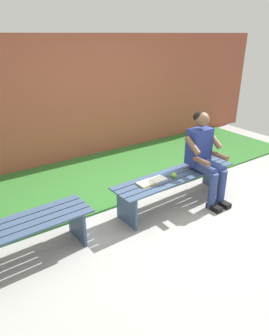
# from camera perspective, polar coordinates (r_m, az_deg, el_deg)

# --- Properties ---
(ground_plane) EXTENTS (10.00, 7.00, 0.04)m
(ground_plane) POSITION_cam_1_polar(r_m,az_deg,el_deg) (3.21, 3.88, -20.30)
(ground_plane) COLOR #9E9E99
(grass_strip) EXTENTS (9.00, 2.13, 0.03)m
(grass_strip) POSITION_cam_1_polar(r_m,az_deg,el_deg) (4.97, -13.77, -3.11)
(grass_strip) COLOR #2D6B28
(grass_strip) RESTS_ON ground
(brick_wall) EXTENTS (9.50, 0.24, 2.22)m
(brick_wall) POSITION_cam_1_polar(r_m,az_deg,el_deg) (5.72, -12.68, 12.20)
(brick_wall) COLOR #9E4C38
(brick_wall) RESTS_ON ground
(bench_near) EXTENTS (1.92, 0.52, 0.45)m
(bench_near) POSITION_cam_1_polar(r_m,az_deg,el_deg) (4.24, 7.69, -2.45)
(bench_near) COLOR #384C6B
(bench_near) RESTS_ON ground
(bench_far) EXTENTS (1.84, 0.52, 0.45)m
(bench_far) POSITION_cam_1_polar(r_m,az_deg,el_deg) (3.36, -23.23, -12.09)
(bench_far) COLOR #384C6B
(bench_far) RESTS_ON ground
(person_seated) EXTENTS (0.50, 0.69, 1.26)m
(person_seated) POSITION_cam_1_polar(r_m,az_deg,el_deg) (4.31, 13.00, 2.57)
(person_seated) COLOR navy
(person_seated) RESTS_ON ground
(apple) EXTENTS (0.07, 0.07, 0.07)m
(apple) POSITION_cam_1_polar(r_m,az_deg,el_deg) (4.08, 7.37, -1.34)
(apple) COLOR #72B738
(apple) RESTS_ON bench_near
(book_open) EXTENTS (0.42, 0.17, 0.02)m
(book_open) POSITION_cam_1_polar(r_m,az_deg,el_deg) (3.94, 3.30, -2.52)
(book_open) COLOR white
(book_open) RESTS_ON bench_near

